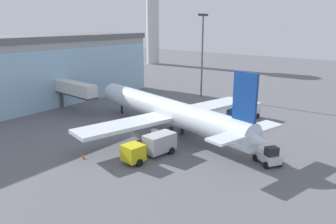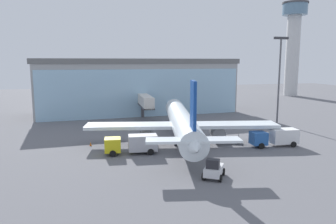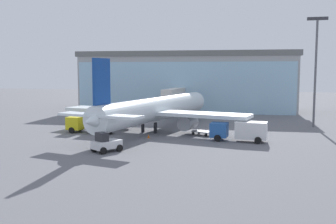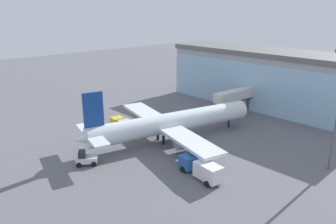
{
  "view_description": "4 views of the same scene",
  "coord_description": "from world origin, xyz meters",
  "px_view_note": "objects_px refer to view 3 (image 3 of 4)",
  "views": [
    {
      "loc": [
        -34.84,
        -26.13,
        16.09
      ],
      "look_at": [
        3.95,
        5.75,
        2.24
      ],
      "focal_mm": 35.0,
      "sensor_mm": 36.0,
      "label": 1
    },
    {
      "loc": [
        -14.13,
        -45.25,
        12.93
      ],
      "look_at": [
        -0.34,
        5.75,
        4.71
      ],
      "focal_mm": 35.0,
      "sensor_mm": 36.0,
      "label": 2
    },
    {
      "loc": [
        17.3,
        -54.06,
        9.35
      ],
      "look_at": [
        3.01,
        4.86,
        2.84
      ],
      "focal_mm": 42.0,
      "sensor_mm": 36.0,
      "label": 3
    },
    {
      "loc": [
        42.6,
        -33.45,
        23.32
      ],
      "look_at": [
        -0.46,
        4.55,
        4.73
      ],
      "focal_mm": 35.0,
      "sensor_mm": 36.0,
      "label": 4
    }
  ],
  "objects_px": {
    "safety_cone_wingtip": "(76,125)",
    "catering_truck": "(92,123)",
    "fuel_truck": "(241,130)",
    "jet_bridge": "(175,95)",
    "apron_light_mast": "(316,62)",
    "baggage_cart": "(202,132)",
    "airplane": "(155,110)",
    "pushback_tug": "(106,143)",
    "safety_cone_nose": "(149,136)"
  },
  "relations": [
    {
      "from": "baggage_cart",
      "to": "pushback_tug",
      "type": "distance_m",
      "value": 16.7
    },
    {
      "from": "jet_bridge",
      "to": "baggage_cart",
      "type": "xyz_separation_m",
      "value": [
        9.35,
        -23.4,
        -3.67
      ]
    },
    {
      "from": "catering_truck",
      "to": "safety_cone_wingtip",
      "type": "height_order",
      "value": "catering_truck"
    },
    {
      "from": "fuel_truck",
      "to": "safety_cone_wingtip",
      "type": "bearing_deg",
      "value": -11.11
    },
    {
      "from": "catering_truck",
      "to": "airplane",
      "type": "bearing_deg",
      "value": -146.99
    },
    {
      "from": "fuel_truck",
      "to": "jet_bridge",
      "type": "bearing_deg",
      "value": -56.5
    },
    {
      "from": "safety_cone_nose",
      "to": "jet_bridge",
      "type": "bearing_deg",
      "value": 95.24
    },
    {
      "from": "baggage_cart",
      "to": "pushback_tug",
      "type": "xyz_separation_m",
      "value": [
        -9.01,
        -14.05,
        0.47
      ]
    },
    {
      "from": "catering_truck",
      "to": "safety_cone_nose",
      "type": "xyz_separation_m",
      "value": [
        9.33,
        -2.13,
        -1.19
      ]
    },
    {
      "from": "apron_light_mast",
      "to": "jet_bridge",
      "type": "bearing_deg",
      "value": 157.14
    },
    {
      "from": "fuel_truck",
      "to": "baggage_cart",
      "type": "xyz_separation_m",
      "value": [
        -5.61,
        3.72,
        -0.97
      ]
    },
    {
      "from": "baggage_cart",
      "to": "airplane",
      "type": "bearing_deg",
      "value": -169.1
    },
    {
      "from": "airplane",
      "to": "fuel_truck",
      "type": "bearing_deg",
      "value": -101.72
    },
    {
      "from": "pushback_tug",
      "to": "safety_cone_nose",
      "type": "bearing_deg",
      "value": 20.42
    },
    {
      "from": "apron_light_mast",
      "to": "safety_cone_nose",
      "type": "xyz_separation_m",
      "value": [
        -23.35,
        -16.73,
        -10.34
      ]
    },
    {
      "from": "fuel_truck",
      "to": "safety_cone_nose",
      "type": "distance_m",
      "value": 12.49
    },
    {
      "from": "fuel_truck",
      "to": "safety_cone_wingtip",
      "type": "relative_size",
      "value": 13.55
    },
    {
      "from": "safety_cone_nose",
      "to": "safety_cone_wingtip",
      "type": "bearing_deg",
      "value": 151.18
    },
    {
      "from": "fuel_truck",
      "to": "safety_cone_wingtip",
      "type": "xyz_separation_m",
      "value": [
        -27.42,
        7.72,
        -1.19
      ]
    },
    {
      "from": "apron_light_mast",
      "to": "catering_truck",
      "type": "xyz_separation_m",
      "value": [
        -32.68,
        -14.6,
        -9.15
      ]
    },
    {
      "from": "jet_bridge",
      "to": "pushback_tug",
      "type": "relative_size",
      "value": 3.26
    },
    {
      "from": "jet_bridge",
      "to": "catering_truck",
      "type": "distance_m",
      "value": 26.54
    },
    {
      "from": "apron_light_mast",
      "to": "baggage_cart",
      "type": "relative_size",
      "value": 5.52
    },
    {
      "from": "apron_light_mast",
      "to": "baggage_cart",
      "type": "xyz_separation_m",
      "value": [
        -16.54,
        -12.48,
        -10.12
      ]
    },
    {
      "from": "apron_light_mast",
      "to": "pushback_tug",
      "type": "relative_size",
      "value": 4.78
    },
    {
      "from": "fuel_truck",
      "to": "safety_cone_nose",
      "type": "height_order",
      "value": "fuel_truck"
    },
    {
      "from": "jet_bridge",
      "to": "safety_cone_nose",
      "type": "xyz_separation_m",
      "value": [
        2.54,
        -27.64,
        -3.9
      ]
    },
    {
      "from": "safety_cone_wingtip",
      "to": "catering_truck",
      "type": "bearing_deg",
      "value": -47.19
    },
    {
      "from": "baggage_cart",
      "to": "safety_cone_nose",
      "type": "bearing_deg",
      "value": -121.56
    },
    {
      "from": "safety_cone_wingtip",
      "to": "safety_cone_nose",
      "type": "bearing_deg",
      "value": -28.82
    },
    {
      "from": "safety_cone_nose",
      "to": "baggage_cart",
      "type": "bearing_deg",
      "value": 31.9
    },
    {
      "from": "catering_truck",
      "to": "pushback_tug",
      "type": "distance_m",
      "value": 13.91
    },
    {
      "from": "airplane",
      "to": "safety_cone_wingtip",
      "type": "distance_m",
      "value": 14.59
    },
    {
      "from": "catering_truck",
      "to": "baggage_cart",
      "type": "height_order",
      "value": "catering_truck"
    },
    {
      "from": "jet_bridge",
      "to": "fuel_truck",
      "type": "bearing_deg",
      "value": -148.13
    },
    {
      "from": "jet_bridge",
      "to": "safety_cone_wingtip",
      "type": "xyz_separation_m",
      "value": [
        -12.46,
        -19.39,
        -3.9
      ]
    },
    {
      "from": "catering_truck",
      "to": "safety_cone_nose",
      "type": "bearing_deg",
      "value": 173.51
    },
    {
      "from": "catering_truck",
      "to": "fuel_truck",
      "type": "distance_m",
      "value": 21.81
    },
    {
      "from": "catering_truck",
      "to": "safety_cone_wingtip",
      "type": "relative_size",
      "value": 13.63
    },
    {
      "from": "apron_light_mast",
      "to": "airplane",
      "type": "height_order",
      "value": "apron_light_mast"
    },
    {
      "from": "fuel_truck",
      "to": "baggage_cart",
      "type": "height_order",
      "value": "fuel_truck"
    },
    {
      "from": "airplane",
      "to": "fuel_truck",
      "type": "relative_size",
      "value": 4.74
    },
    {
      "from": "jet_bridge",
      "to": "apron_light_mast",
      "type": "distance_m",
      "value": 28.83
    },
    {
      "from": "jet_bridge",
      "to": "safety_cone_wingtip",
      "type": "height_order",
      "value": "jet_bridge"
    },
    {
      "from": "fuel_truck",
      "to": "pushback_tug",
      "type": "bearing_deg",
      "value": 39.87
    },
    {
      "from": "airplane",
      "to": "safety_cone_nose",
      "type": "height_order",
      "value": "airplane"
    },
    {
      "from": "fuel_truck",
      "to": "safety_cone_nose",
      "type": "relative_size",
      "value": 13.55
    },
    {
      "from": "jet_bridge",
      "to": "catering_truck",
      "type": "relative_size",
      "value": 1.62
    },
    {
      "from": "airplane",
      "to": "pushback_tug",
      "type": "height_order",
      "value": "airplane"
    },
    {
      "from": "catering_truck",
      "to": "safety_cone_nose",
      "type": "distance_m",
      "value": 9.64
    }
  ]
}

